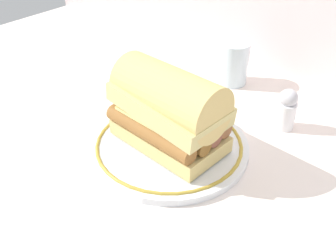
% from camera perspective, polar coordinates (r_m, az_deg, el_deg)
% --- Properties ---
extents(ground_plane, '(1.50, 1.50, 0.00)m').
position_cam_1_polar(ground_plane, '(0.62, -1.03, -4.32)').
color(ground_plane, silver).
extents(plate, '(0.26, 0.26, 0.01)m').
position_cam_1_polar(plate, '(0.63, 0.00, -2.78)').
color(plate, white).
rests_on(plate, ground_plane).
extents(sausage_sandwich, '(0.19, 0.12, 0.13)m').
position_cam_1_polar(sausage_sandwich, '(0.59, 0.00, 2.72)').
color(sausage_sandwich, '#D1B970').
rests_on(sausage_sandwich, plate).
extents(drinking_glass, '(0.07, 0.07, 0.09)m').
position_cam_1_polar(drinking_glass, '(0.82, 9.62, 8.92)').
color(drinking_glass, silver).
rests_on(drinking_glass, ground_plane).
extents(salt_shaker, '(0.04, 0.04, 0.08)m').
position_cam_1_polar(salt_shaker, '(0.70, 17.31, 2.39)').
color(salt_shaker, white).
rests_on(salt_shaker, ground_plane).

